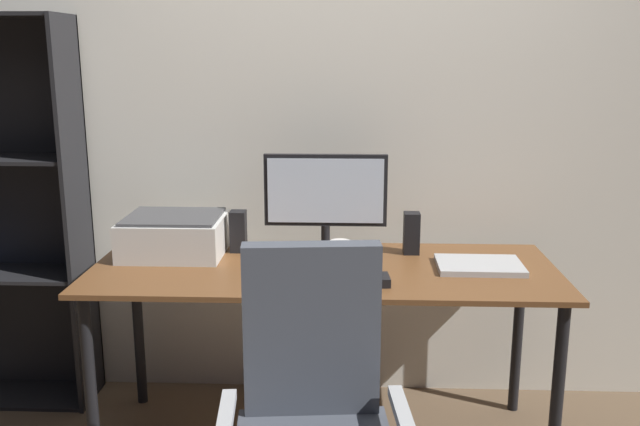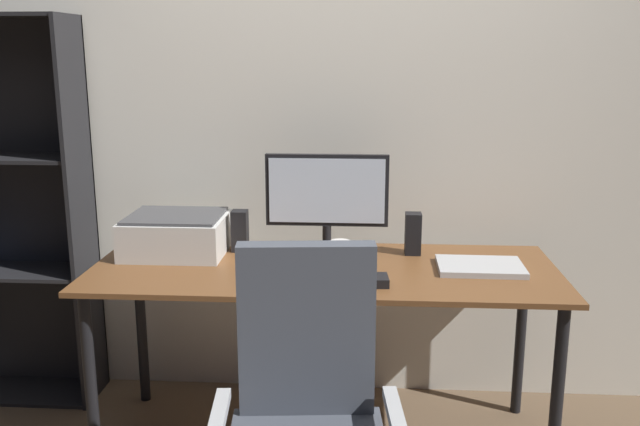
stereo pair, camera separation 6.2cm
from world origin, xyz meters
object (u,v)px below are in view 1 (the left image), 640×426
at_px(coffee_mug, 340,254).
at_px(speaker_left, 238,231).
at_px(bookshelf, 5,217).
at_px(laptop, 479,265).
at_px(monitor, 325,197).
at_px(keyboard, 314,281).
at_px(speaker_right, 411,233).
at_px(mouse, 381,280).
at_px(printer, 174,235).
at_px(desk, 324,286).

xyz_separation_m(coffee_mug, speaker_left, (-0.42, 0.20, 0.03)).
xyz_separation_m(speaker_left, bookshelf, (-1.05, 0.15, 0.01)).
bearing_deg(coffee_mug, laptop, 0.94).
xyz_separation_m(monitor, bookshelf, (-1.40, 0.14, -0.13)).
distance_m(coffee_mug, bookshelf, 1.51).
bearing_deg(coffee_mug, keyboard, -115.74).
height_order(keyboard, speaker_right, speaker_right).
xyz_separation_m(mouse, coffee_mug, (-0.15, 0.19, 0.04)).
relative_size(laptop, speaker_right, 1.88).
xyz_separation_m(monitor, printer, (-0.61, -0.06, -0.15)).
height_order(speaker_left, bookshelf, bookshelf).
bearing_deg(desk, printer, 166.31).
bearing_deg(desk, coffee_mug, 0.38).
xyz_separation_m(laptop, printer, (-1.20, 0.14, 0.07)).
bearing_deg(mouse, speaker_right, 66.14).
distance_m(speaker_left, speaker_right, 0.71).
height_order(desk, coffee_mug, coffee_mug).
distance_m(coffee_mug, speaker_right, 0.35).
xyz_separation_m(desk, monitor, (-0.00, 0.21, 0.31)).
xyz_separation_m(coffee_mug, printer, (-0.67, 0.15, 0.03)).
relative_size(coffee_mug, speaker_left, 0.61).
relative_size(laptop, printer, 0.80).
bearing_deg(coffee_mug, mouse, -52.54).
bearing_deg(desk, keyboard, -98.52).
distance_m(desk, bookshelf, 1.46).
relative_size(mouse, laptop, 0.30).
height_order(speaker_left, printer, speaker_left).
bearing_deg(desk, mouse, -42.26).
bearing_deg(bookshelf, keyboard, -21.46).
height_order(laptop, speaker_right, speaker_right).
relative_size(monitor, coffee_mug, 4.77).
height_order(printer, bookshelf, bookshelf).
relative_size(desk, printer, 4.44).
bearing_deg(monitor, mouse, -61.62).
bearing_deg(speaker_left, bookshelf, 171.81).
height_order(mouse, printer, printer).
height_order(speaker_right, bookshelf, bookshelf).
height_order(mouse, speaker_left, speaker_left).
relative_size(speaker_left, bookshelf, 0.10).
bearing_deg(monitor, bookshelf, 174.18).
xyz_separation_m(laptop, bookshelf, (-2.00, 0.34, 0.09)).
bearing_deg(speaker_right, printer, -177.02).
bearing_deg(bookshelf, mouse, -18.52).
distance_m(mouse, printer, 0.89).
bearing_deg(laptop, bookshelf, 171.10).
distance_m(laptop, speaker_left, 0.97).
relative_size(keyboard, mouse, 3.02).
bearing_deg(mouse, keyboard, 175.51).
xyz_separation_m(mouse, laptop, (0.38, 0.20, -0.01)).
bearing_deg(bookshelf, coffee_mug, -13.37).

